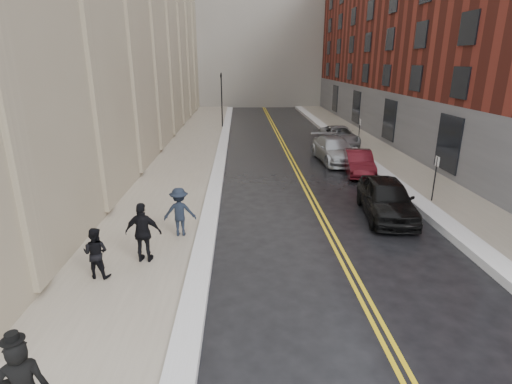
{
  "coord_description": "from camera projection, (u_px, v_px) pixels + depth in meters",
  "views": [
    {
      "loc": [
        -0.9,
        -9.0,
        6.29
      ],
      "look_at": [
        -0.33,
        5.18,
        1.6
      ],
      "focal_mm": 28.0,
      "sensor_mm": 36.0,
      "label": 1
    }
  ],
  "objects": [
    {
      "name": "ground",
      "position": [
        276.0,
        311.0,
        10.55
      ],
      "size": [
        160.0,
        160.0,
        0.0
      ],
      "primitive_type": "plane",
      "color": "black",
      "rests_on": "ground"
    },
    {
      "name": "sidewalk_left",
      "position": [
        184.0,
        163.0,
        25.53
      ],
      "size": [
        4.0,
        64.0,
        0.15
      ],
      "primitive_type": "cube",
      "color": "gray",
      "rests_on": "ground"
    },
    {
      "name": "sidewalk_right",
      "position": [
        392.0,
        160.0,
        26.05
      ],
      "size": [
        3.0,
        64.0,
        0.15
      ],
      "primitive_type": "cube",
      "color": "gray",
      "rests_on": "ground"
    },
    {
      "name": "lane_stripe_a",
      "position": [
        291.0,
        163.0,
        25.82
      ],
      "size": [
        0.12,
        64.0,
        0.01
      ],
      "primitive_type": "cube",
      "color": "gold",
      "rests_on": "ground"
    },
    {
      "name": "lane_stripe_b",
      "position": [
        295.0,
        163.0,
        25.83
      ],
      "size": [
        0.12,
        64.0,
        0.01
      ],
      "primitive_type": "cube",
      "color": "gold",
      "rests_on": "ground"
    },
    {
      "name": "snow_ridge_left",
      "position": [
        220.0,
        161.0,
        25.6
      ],
      "size": [
        0.7,
        60.8,
        0.26
      ],
      "primitive_type": "cube",
      "color": "silver",
      "rests_on": "ground"
    },
    {
      "name": "snow_ridge_right",
      "position": [
        364.0,
        160.0,
        25.95
      ],
      "size": [
        0.85,
        60.8,
        0.3
      ],
      "primitive_type": "cube",
      "color": "silver",
      "rests_on": "ground"
    },
    {
      "name": "building_right",
      "position": [
        481.0,
        23.0,
        30.22
      ],
      "size": [
        14.0,
        50.0,
        18.0
      ],
      "primitive_type": "cube",
      "color": "maroon",
      "rests_on": "ground"
    },
    {
      "name": "traffic_signal",
      "position": [
        222.0,
        96.0,
        37.94
      ],
      "size": [
        0.18,
        0.15,
        5.2
      ],
      "color": "black",
      "rests_on": "ground"
    },
    {
      "name": "parking_sign_near",
      "position": [
        435.0,
        175.0,
        18.01
      ],
      "size": [
        0.06,
        0.35,
        2.23
      ],
      "color": "black",
      "rests_on": "ground"
    },
    {
      "name": "parking_sign_far",
      "position": [
        359.0,
        131.0,
        29.4
      ],
      "size": [
        0.06,
        0.35,
        2.23
      ],
      "color": "black",
      "rests_on": "ground"
    },
    {
      "name": "car_black",
      "position": [
        386.0,
        198.0,
        16.69
      ],
      "size": [
        2.44,
        4.94,
        1.62
      ],
      "primitive_type": "imported",
      "rotation": [
        0.0,
        0.0,
        -0.11
      ],
      "color": "black",
      "rests_on": "ground"
    },
    {
      "name": "car_maroon",
      "position": [
        358.0,
        162.0,
        23.06
      ],
      "size": [
        1.95,
        4.26,
        1.35
      ],
      "primitive_type": "imported",
      "rotation": [
        0.0,
        0.0,
        -0.13
      ],
      "color": "#480C14",
      "rests_on": "ground"
    },
    {
      "name": "car_silver_near",
      "position": [
        334.0,
        150.0,
        25.93
      ],
      "size": [
        2.64,
        5.5,
        1.55
      ],
      "primitive_type": "imported",
      "rotation": [
        0.0,
        0.0,
        0.09
      ],
      "color": "#9C9FA3",
      "rests_on": "ground"
    },
    {
      "name": "car_silver_far",
      "position": [
        339.0,
        136.0,
        30.95
      ],
      "size": [
        2.39,
        5.15,
        1.43
      ],
      "primitive_type": "imported",
      "rotation": [
        0.0,
        0.0,
        0.0
      ],
      "color": "gray",
      "rests_on": "ground"
    },
    {
      "name": "pedestrian_a",
      "position": [
        96.0,
        253.0,
        11.69
      ],
      "size": [
        0.84,
        0.7,
        1.56
      ],
      "primitive_type": "imported",
      "rotation": [
        0.0,
        0.0,
        2.98
      ],
      "color": "black",
      "rests_on": "sidewalk_left"
    },
    {
      "name": "pedestrian_b",
      "position": [
        180.0,
        212.0,
        14.49
      ],
      "size": [
        1.2,
        0.73,
        1.81
      ],
      "primitive_type": "imported",
      "rotation": [
        0.0,
        0.0,
        3.19
      ],
      "color": "black",
      "rests_on": "sidewalk_left"
    },
    {
      "name": "pedestrian_c",
      "position": [
        143.0,
        233.0,
        12.56
      ],
      "size": [
        1.19,
        0.57,
        1.97
      ],
      "primitive_type": "imported",
      "rotation": [
        0.0,
        0.0,
        3.06
      ],
      "color": "black",
      "rests_on": "sidewalk_left"
    }
  ]
}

